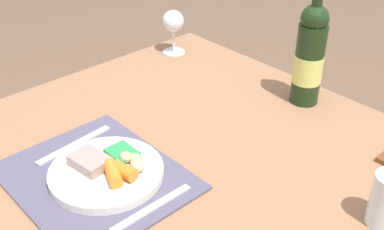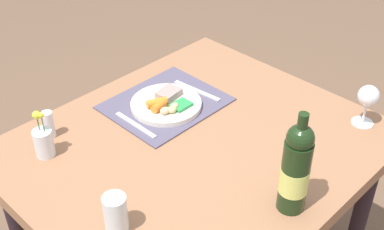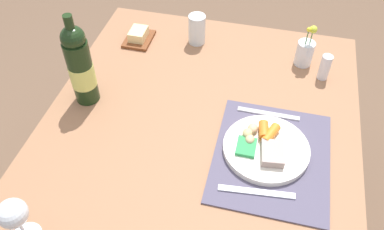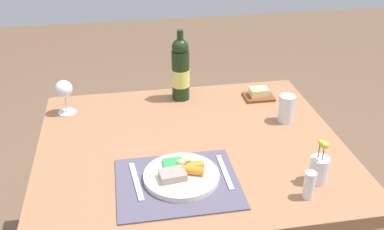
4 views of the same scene
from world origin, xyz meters
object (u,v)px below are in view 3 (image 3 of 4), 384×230
(dinner_plate, at_px, (265,147))
(wine_bottle, at_px, (80,66))
(knife, at_px, (268,114))
(wine_glass, at_px, (13,215))
(fork, at_px, (256,192))
(water_tumbler, at_px, (197,31))
(butter_dish, at_px, (139,36))
(flower_vase, at_px, (305,52))
(salt_shaker, at_px, (325,67))
(dining_table, at_px, (199,138))

(dinner_plate, relative_size, wine_bottle, 0.79)
(knife, height_order, wine_glass, wine_glass)
(fork, relative_size, water_tumbler, 1.81)
(butter_dish, bearing_deg, dinner_plate, -128.90)
(butter_dish, xyz_separation_m, flower_vase, (0.01, -0.63, 0.03))
(knife, height_order, salt_shaker, salt_shaker)
(fork, relative_size, butter_dish, 1.60)
(wine_bottle, height_order, water_tumbler, wine_bottle)
(dinner_plate, relative_size, water_tumbler, 2.20)
(butter_dish, bearing_deg, dining_table, -138.27)
(wine_bottle, height_order, butter_dish, wine_bottle)
(dinner_plate, xyz_separation_m, fork, (-0.15, 0.01, -0.01))
(butter_dish, bearing_deg, wine_glass, 179.61)
(wine_bottle, bearing_deg, dinner_plate, -98.39)
(fork, xyz_separation_m, wine_glass, (-0.26, 0.54, 0.10))
(wine_glass, bearing_deg, dining_table, -34.89)
(fork, height_order, salt_shaker, salt_shaker)
(dining_table, distance_m, water_tumbler, 0.45)
(wine_glass, bearing_deg, butter_dish, -0.39)
(wine_glass, height_order, salt_shaker, wine_glass)
(butter_dish, height_order, salt_shaker, salt_shaker)
(knife, xyz_separation_m, wine_bottle, (-0.06, 0.60, 0.13))
(knife, height_order, flower_vase, flower_vase)
(wine_bottle, height_order, flower_vase, wine_bottle)
(wine_glass, distance_m, butter_dish, 0.85)
(salt_shaker, distance_m, flower_vase, 0.10)
(wine_bottle, bearing_deg, salt_shaker, -69.06)
(knife, relative_size, salt_shaker, 2.09)
(butter_dish, bearing_deg, flower_vase, -89.36)
(knife, relative_size, butter_dish, 1.52)
(butter_dish, bearing_deg, water_tumbler, -78.53)
(fork, height_order, knife, same)
(wine_glass, distance_m, wine_bottle, 0.50)
(fork, bearing_deg, knife, -5.79)
(fork, distance_m, flower_vase, 0.60)
(butter_dish, relative_size, flower_vase, 0.80)
(dining_table, xyz_separation_m, fork, (-0.22, -0.21, 0.09))
(dinner_plate, bearing_deg, water_tumbler, 33.53)
(dinner_plate, distance_m, knife, 0.15)
(wine_glass, xyz_separation_m, wine_bottle, (0.50, 0.05, 0.03))
(fork, distance_m, butter_dish, 0.80)
(dinner_plate, xyz_separation_m, flower_vase, (0.44, -0.09, 0.03))
(dinner_plate, bearing_deg, wine_bottle, 81.61)
(wine_bottle, bearing_deg, flower_vase, -62.73)
(salt_shaker, bearing_deg, knife, 144.43)
(fork, xyz_separation_m, wine_bottle, (0.24, 0.60, 0.13))
(dinner_plate, height_order, butter_dish, dinner_plate)
(fork, distance_m, wine_bottle, 0.66)
(knife, xyz_separation_m, water_tumbler, (0.33, 0.31, 0.04))
(water_tumbler, bearing_deg, wine_bottle, 144.32)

